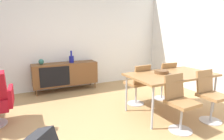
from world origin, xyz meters
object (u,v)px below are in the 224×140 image
(vase_sculptural_dark, at_px, (41,62))
(dining_chair_back_right, at_px, (164,79))
(wooden_bowl_on_table, at_px, (161,72))
(dining_chair_front_right, at_px, (210,94))
(vase_cobalt, at_px, (71,59))
(dining_chair_front_left, at_px, (179,100))
(sideboard, at_px, (65,74))
(dining_table, at_px, (171,76))
(dining_chair_back_left, at_px, (138,83))

(vase_sculptural_dark, distance_m, dining_chair_back_right, 2.90)
(wooden_bowl_on_table, relative_size, dining_chair_front_right, 0.30)
(vase_cobalt, xyz_separation_m, dining_chair_front_left, (0.93, -2.77, -0.35))
(wooden_bowl_on_table, height_order, dining_chair_front_left, dining_chair_front_left)
(sideboard, height_order, vase_sculptural_dark, vase_sculptural_dark)
(vase_cobalt, bearing_deg, dining_chair_back_right, -45.51)
(wooden_bowl_on_table, height_order, dining_chair_back_right, dining_chair_back_right)
(dining_table, relative_size, dining_chair_front_right, 1.87)
(vase_sculptural_dark, height_order, dining_chair_back_left, vase_sculptural_dark)
(vase_cobalt, distance_m, dining_table, 2.56)
(dining_chair_back_left, bearing_deg, dining_chair_back_right, -0.01)
(sideboard, bearing_deg, dining_table, -56.70)
(vase_sculptural_dark, relative_size, dining_chair_back_left, 0.16)
(dining_table, bearing_deg, dining_chair_front_left, -122.26)
(vase_cobalt, xyz_separation_m, wooden_bowl_on_table, (1.13, -2.11, -0.05))
(vase_cobalt, height_order, wooden_bowl_on_table, vase_cobalt)
(vase_cobalt, bearing_deg, vase_sculptural_dark, 180.00)
(wooden_bowl_on_table, bearing_deg, vase_cobalt, 118.17)
(sideboard, relative_size, dining_table, 1.00)
(vase_sculptural_dark, bearing_deg, sideboard, -0.19)
(dining_chair_back_right, bearing_deg, dining_table, -121.80)
(dining_chair_front_right, relative_size, dining_chair_back_left, 1.00)
(vase_sculptural_dark, bearing_deg, wooden_bowl_on_table, -48.55)
(dining_table, height_order, wooden_bowl_on_table, wooden_bowl_on_table)
(dining_chair_back_left, height_order, dining_chair_front_left, same)
(sideboard, bearing_deg, dining_chair_back_right, -42.57)
(dining_table, bearing_deg, dining_chair_back_right, 58.20)
(sideboard, relative_size, dining_chair_front_right, 1.87)
(dining_chair_front_left, bearing_deg, vase_sculptural_dark, 120.94)
(dining_chair_back_right, bearing_deg, dining_chair_front_right, -89.90)
(dining_chair_back_right, distance_m, dining_chair_front_left, 1.32)
(wooden_bowl_on_table, distance_m, dining_chair_back_left, 0.58)
(dining_chair_back_right, xyz_separation_m, dining_chair_front_right, (0.00, -1.12, 0.00))
(sideboard, height_order, dining_chair_front_right, dining_chair_front_right)
(vase_sculptural_dark, relative_size, dining_chair_back_right, 0.16)
(vase_sculptural_dark, xyz_separation_m, dining_chair_front_left, (1.66, -2.77, -0.32))
(dining_table, bearing_deg, dining_chair_back_left, 121.69)
(dining_chair_back_left, bearing_deg, sideboard, 123.84)
(vase_cobalt, xyz_separation_m, vase_sculptural_dark, (-0.74, 0.00, -0.03))
(dining_chair_back_right, height_order, dining_chair_front_right, same)
(dining_chair_back_right, height_order, dining_chair_front_left, same)
(sideboard, xyz_separation_m, dining_chair_front_right, (1.80, -2.77, 0.03))
(dining_chair_back_right, bearing_deg, vase_sculptural_dark, 144.97)
(vase_sculptural_dark, bearing_deg, dining_table, -47.70)
(vase_cobalt, height_order, dining_chair_front_left, vase_cobalt)
(dining_table, relative_size, dining_chair_back_right, 1.87)
(dining_table, distance_m, wooden_bowl_on_table, 0.19)
(sideboard, xyz_separation_m, dining_chair_front_left, (1.10, -2.77, 0.03))
(dining_table, height_order, dining_chair_back_right, dining_chair_back_right)
(sideboard, xyz_separation_m, wooden_bowl_on_table, (1.31, -2.11, 0.33))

